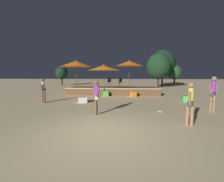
{
  "coord_description": "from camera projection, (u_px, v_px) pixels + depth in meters",
  "views": [
    {
      "loc": [
        0.6,
        -4.71,
        1.95
      ],
      "look_at": [
        0.0,
        4.38,
        0.94
      ],
      "focal_mm": 24.0,
      "sensor_mm": 36.0,
      "label": 1
    }
  ],
  "objects": [
    {
      "name": "ground_plane",
      "position": [
        103.0,
        134.0,
        4.93
      ],
      "size": [
        120.0,
        120.0,
        0.0
      ],
      "primitive_type": "plane",
      "color": "#D1B784"
    },
    {
      "name": "wooden_deck",
      "position": [
        113.0,
        91.0,
        15.19
      ],
      "size": [
        8.82,
        3.08,
        0.7
      ],
      "color": "brown",
      "rests_on": "ground"
    },
    {
      "name": "patio_umbrella_0",
      "position": [
        129.0,
        64.0,
        13.47
      ],
      "size": [
        2.5,
        2.5,
        3.25
      ],
      "color": "brown",
      "rests_on": "ground"
    },
    {
      "name": "patio_umbrella_1",
      "position": [
        104.0,
        68.0,
        13.36
      ],
      "size": [
        2.87,
        2.87,
        2.84
      ],
      "color": "brown",
      "rests_on": "ground"
    },
    {
      "name": "patio_umbrella_2",
      "position": [
        76.0,
        64.0,
        13.77
      ],
      "size": [
        2.93,
        2.93,
        3.27
      ],
      "color": "brown",
      "rests_on": "ground"
    },
    {
      "name": "cube_seat_0",
      "position": [
        133.0,
        94.0,
        13.15
      ],
      "size": [
        0.58,
        0.58,
        0.45
      ],
      "rotation": [
        0.0,
        0.0,
        0.36
      ],
      "color": "orange",
      "rests_on": "ground"
    },
    {
      "name": "cube_seat_1",
      "position": [
        186.0,
        99.0,
        10.71
      ],
      "size": [
        0.61,
        0.61,
        0.46
      ],
      "rotation": [
        0.0,
        0.0,
        -0.16
      ],
      "color": "#4CC651",
      "rests_on": "ground"
    },
    {
      "name": "cube_seat_2",
      "position": [
        82.0,
        100.0,
        10.44
      ],
      "size": [
        0.76,
        0.76,
        0.39
      ],
      "rotation": [
        0.0,
        0.0,
        0.33
      ],
      "color": "white",
      "rests_on": "ground"
    },
    {
      "name": "cube_seat_3",
      "position": [
        106.0,
        94.0,
        13.45
      ],
      "size": [
        0.53,
        0.53,
        0.47
      ],
      "rotation": [
        0.0,
        0.0,
        0.13
      ],
      "color": "#4CC651",
      "rests_on": "ground"
    },
    {
      "name": "person_0",
      "position": [
        213.0,
        92.0,
        7.75
      ],
      "size": [
        0.54,
        0.3,
        1.85
      ],
      "rotation": [
        0.0,
        0.0,
        1.89
      ],
      "color": "#997051",
      "rests_on": "ground"
    },
    {
      "name": "person_1",
      "position": [
        43.0,
        90.0,
        10.23
      ],
      "size": [
        0.29,
        0.53,
        1.67
      ],
      "rotation": [
        0.0,
        0.0,
        3.01
      ],
      "color": "brown",
      "rests_on": "ground"
    },
    {
      "name": "person_2",
      "position": [
        97.0,
        96.0,
        7.18
      ],
      "size": [
        0.43,
        0.33,
        1.68
      ],
      "rotation": [
        0.0,
        0.0,
        4.12
      ],
      "color": "white",
      "rests_on": "ground"
    },
    {
      "name": "person_4",
      "position": [
        190.0,
        103.0,
        5.65
      ],
      "size": [
        0.38,
        0.49,
        1.65
      ],
      "rotation": [
        0.0,
        0.0,
        5.67
      ],
      "color": "#997051",
      "rests_on": "ground"
    },
    {
      "name": "bistro_chair_0",
      "position": [
        109.0,
        81.0,
        15.89
      ],
      "size": [
        0.44,
        0.44,
        0.9
      ],
      "rotation": [
        0.0,
        0.0,
        3.51
      ],
      "color": "#1E4C47",
      "rests_on": "wooden_deck"
    },
    {
      "name": "bistro_chair_1",
      "position": [
        120.0,
        81.0,
        15.49
      ],
      "size": [
        0.48,
        0.48,
        0.9
      ],
      "rotation": [
        0.0,
        0.0,
        5.57
      ],
      "color": "#2D3338",
      "rests_on": "wooden_deck"
    },
    {
      "name": "frisbee_disc",
      "position": [
        160.0,
        111.0,
        7.88
      ],
      "size": [
        0.24,
        0.24,
        0.03
      ],
      "color": "white",
      "rests_on": "ground"
    },
    {
      "name": "background_tree_0",
      "position": [
        62.0,
        73.0,
        26.5
      ],
      "size": [
        2.12,
        2.12,
        3.4
      ],
      "color": "#3D2B1C",
      "rests_on": "ground"
    },
    {
      "name": "background_tree_1",
      "position": [
        159.0,
        66.0,
        21.67
      ],
      "size": [
        3.39,
        3.39,
        5.04
      ],
      "color": "#3D2B1C",
      "rests_on": "ground"
    },
    {
      "name": "background_tree_2",
      "position": [
        163.0,
        63.0,
        24.8
      ],
      "size": [
        4.04,
        4.04,
        5.99
      ],
      "color": "#3D2B1C",
      "rests_on": "ground"
    },
    {
      "name": "background_tree_3",
      "position": [
        175.0,
        72.0,
        24.6
      ],
      "size": [
        2.2,
        2.2,
        3.54
      ],
      "color": "#3D2B1C",
      "rests_on": "ground"
    }
  ]
}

